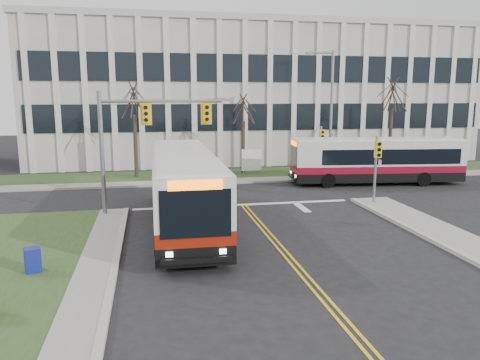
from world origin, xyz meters
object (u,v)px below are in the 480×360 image
at_px(newspaper_box_blue, 33,262).
at_px(bus_main, 184,190).
at_px(directory_sign, 251,160).
at_px(streetlight, 329,106).
at_px(bus_cross, 377,162).

bearing_deg(newspaper_box_blue, bus_main, 23.76).
xyz_separation_m(directory_sign, bus_main, (-6.00, -12.89, 0.51)).
xyz_separation_m(streetlight, directory_sign, (-5.53, 1.30, -4.02)).
bearing_deg(directory_sign, bus_cross, -31.90).
relative_size(streetlight, bus_main, 0.73).
bearing_deg(bus_cross, streetlight, -141.71).
bearing_deg(bus_main, streetlight, 45.70).
relative_size(streetlight, newspaper_box_blue, 9.68).
bearing_deg(bus_cross, newspaper_box_blue, -48.84).
bearing_deg(streetlight, bus_cross, -58.17).
bearing_deg(streetlight, directory_sign, 166.77).
relative_size(directory_sign, newspaper_box_blue, 2.11).
bearing_deg(newspaper_box_blue, directory_sign, 37.96).
bearing_deg(newspaper_box_blue, streetlight, 24.96).
height_order(bus_main, bus_cross, bus_main).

